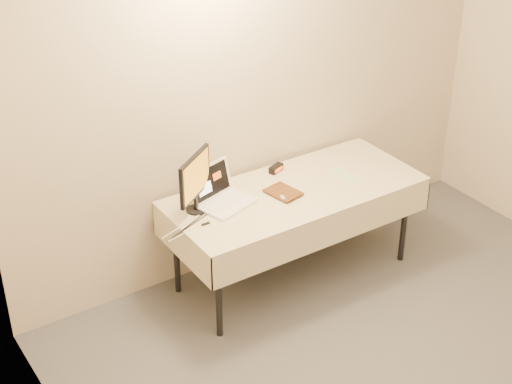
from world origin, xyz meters
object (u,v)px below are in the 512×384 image
table (295,197)px  book (274,183)px  laptop (221,195)px  monitor (195,179)px

table → book: size_ratio=7.69×
table → laptop: laptop is taller
table → book: bearing=-173.8°
table → monitor: (-0.73, 0.14, 0.31)m
table → book: 0.27m
laptop → monitor: 0.27m
laptop → book: 0.38m
monitor → laptop: bearing=-34.4°
book → monitor: bearing=152.7°
monitor → book: monitor is taller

